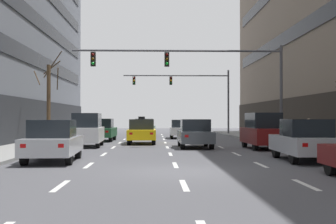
{
  "coord_description": "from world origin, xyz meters",
  "views": [
    {
      "loc": [
        -0.78,
        -14.7,
        1.77
      ],
      "look_at": [
        0.31,
        21.05,
        2.22
      ],
      "focal_mm": 48.02,
      "sensor_mm": 36.0,
      "label": 1
    }
  ],
  "objects_px": {
    "car_parked_2": "(305,140)",
    "traffic_signal_0": "(203,70)",
    "car_driving_3": "(145,128)",
    "car_driving_6": "(102,130)",
    "taxi_driving_4": "(142,132)",
    "street_tree_1": "(49,100)",
    "car_driving_5": "(53,141)",
    "car_driving_1": "(195,134)",
    "car_parked_3": "(263,131)",
    "traffic_signal_1": "(191,88)",
    "car_driving_2": "(181,129)",
    "pedestrian_0": "(309,131)",
    "car_driving_0": "(87,130)"
  },
  "relations": [
    {
      "from": "car_parked_2",
      "to": "traffic_signal_0",
      "type": "xyz_separation_m",
      "value": [
        -3.21,
        8.45,
        3.77
      ]
    },
    {
      "from": "car_driving_3",
      "to": "car_driving_6",
      "type": "relative_size",
      "value": 1.0
    },
    {
      "from": "taxi_driving_4",
      "to": "traffic_signal_0",
      "type": "distance_m",
      "value": 6.56
    },
    {
      "from": "car_driving_3",
      "to": "taxi_driving_4",
      "type": "relative_size",
      "value": 1.02
    },
    {
      "from": "car_driving_3",
      "to": "street_tree_1",
      "type": "height_order",
      "value": "street_tree_1"
    },
    {
      "from": "car_driving_5",
      "to": "traffic_signal_0",
      "type": "relative_size",
      "value": 0.36
    },
    {
      "from": "car_driving_1",
      "to": "car_driving_3",
      "type": "xyz_separation_m",
      "value": [
        -3.31,
        16.19,
        -0.01
      ]
    },
    {
      "from": "car_parked_2",
      "to": "street_tree_1",
      "type": "xyz_separation_m",
      "value": [
        -13.1,
        11.68,
        2.06
      ]
    },
    {
      "from": "car_parked_3",
      "to": "traffic_signal_0",
      "type": "height_order",
      "value": "traffic_signal_0"
    },
    {
      "from": "traffic_signal_1",
      "to": "car_parked_2",
      "type": "bearing_deg",
      "value": -85.11
    },
    {
      "from": "taxi_driving_4",
      "to": "car_parked_2",
      "type": "distance_m",
      "value": 14.1
    },
    {
      "from": "car_parked_3",
      "to": "street_tree_1",
      "type": "xyz_separation_m",
      "value": [
        -13.1,
        4.65,
        1.89
      ]
    },
    {
      "from": "traffic_signal_0",
      "to": "car_driving_5",
      "type": "bearing_deg",
      "value": -129.48
    },
    {
      "from": "car_driving_2",
      "to": "taxi_driving_4",
      "type": "relative_size",
      "value": 0.95
    },
    {
      "from": "car_driving_5",
      "to": "car_driving_3",
      "type": "bearing_deg",
      "value": 82.68
    },
    {
      "from": "car_parked_2",
      "to": "pedestrian_0",
      "type": "distance_m",
      "value": 6.86
    },
    {
      "from": "car_driving_1",
      "to": "pedestrian_0",
      "type": "distance_m",
      "value": 6.38
    },
    {
      "from": "car_driving_2",
      "to": "traffic_signal_1",
      "type": "relative_size",
      "value": 0.39
    },
    {
      "from": "street_tree_1",
      "to": "pedestrian_0",
      "type": "height_order",
      "value": "street_tree_1"
    },
    {
      "from": "car_driving_0",
      "to": "car_driving_2",
      "type": "distance_m",
      "value": 12.64
    },
    {
      "from": "street_tree_1",
      "to": "car_driving_3",
      "type": "bearing_deg",
      "value": 64.49
    },
    {
      "from": "car_driving_6",
      "to": "car_parked_2",
      "type": "height_order",
      "value": "car_parked_2"
    },
    {
      "from": "car_driving_1",
      "to": "traffic_signal_0",
      "type": "relative_size",
      "value": 0.36
    },
    {
      "from": "car_driving_3",
      "to": "car_driving_0",
      "type": "bearing_deg",
      "value": -101.73
    },
    {
      "from": "taxi_driving_4",
      "to": "car_driving_5",
      "type": "bearing_deg",
      "value": -104.61
    },
    {
      "from": "traffic_signal_1",
      "to": "street_tree_1",
      "type": "relative_size",
      "value": 1.77
    },
    {
      "from": "car_driving_5",
      "to": "traffic_signal_1",
      "type": "bearing_deg",
      "value": 74.18
    },
    {
      "from": "car_driving_5",
      "to": "car_driving_6",
      "type": "xyz_separation_m",
      "value": [
        0.08,
        15.85,
        0.01
      ]
    },
    {
      "from": "car_driving_5",
      "to": "car_driving_0",
      "type": "bearing_deg",
      "value": 90.11
    },
    {
      "from": "car_driving_1",
      "to": "street_tree_1",
      "type": "relative_size",
      "value": 0.73
    },
    {
      "from": "car_driving_1",
      "to": "traffic_signal_0",
      "type": "xyz_separation_m",
      "value": [
        0.53,
        0.3,
        3.79
      ]
    },
    {
      "from": "car_driving_1",
      "to": "car_driving_6",
      "type": "relative_size",
      "value": 0.98
    },
    {
      "from": "car_driving_3",
      "to": "traffic_signal_0",
      "type": "relative_size",
      "value": 0.36
    },
    {
      "from": "car_driving_0",
      "to": "car_parked_2",
      "type": "bearing_deg",
      "value": -42.0
    },
    {
      "from": "car_driving_3",
      "to": "car_parked_3",
      "type": "distance_m",
      "value": 18.69
    },
    {
      "from": "car_parked_2",
      "to": "car_parked_3",
      "type": "distance_m",
      "value": 7.03
    },
    {
      "from": "car_driving_1",
      "to": "car_parked_2",
      "type": "xyz_separation_m",
      "value": [
        3.75,
        -8.15,
        0.02
      ]
    },
    {
      "from": "traffic_signal_1",
      "to": "car_driving_5",
      "type": "bearing_deg",
      "value": -105.82
    },
    {
      "from": "car_driving_0",
      "to": "car_driving_1",
      "type": "relative_size",
      "value": 0.95
    },
    {
      "from": "car_driving_2",
      "to": "pedestrian_0",
      "type": "relative_size",
      "value": 2.69
    },
    {
      "from": "car_driving_3",
      "to": "car_driving_1",
      "type": "bearing_deg",
      "value": -78.45
    },
    {
      "from": "car_driving_1",
      "to": "taxi_driving_4",
      "type": "bearing_deg",
      "value": 128.36
    },
    {
      "from": "traffic_signal_0",
      "to": "traffic_signal_1",
      "type": "xyz_separation_m",
      "value": [
        0.85,
        19.15,
        0.19
      ]
    },
    {
      "from": "car_driving_0",
      "to": "car_driving_3",
      "type": "relative_size",
      "value": 0.94
    },
    {
      "from": "taxi_driving_4",
      "to": "traffic_signal_0",
      "type": "height_order",
      "value": "traffic_signal_0"
    },
    {
      "from": "traffic_signal_1",
      "to": "car_driving_1",
      "type": "bearing_deg",
      "value": -94.08
    },
    {
      "from": "car_driving_3",
      "to": "car_parked_3",
      "type": "bearing_deg",
      "value": -67.81
    },
    {
      "from": "car_driving_0",
      "to": "car_driving_1",
      "type": "height_order",
      "value": "car_driving_0"
    },
    {
      "from": "taxi_driving_4",
      "to": "traffic_signal_0",
      "type": "xyz_separation_m",
      "value": [
        3.78,
        -3.8,
        3.79
      ]
    },
    {
      "from": "car_driving_6",
      "to": "traffic_signal_0",
      "type": "distance_m",
      "value": 10.78
    }
  ]
}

